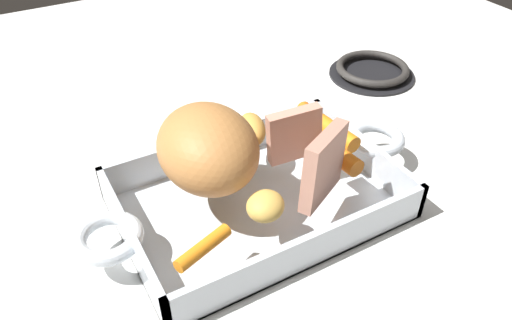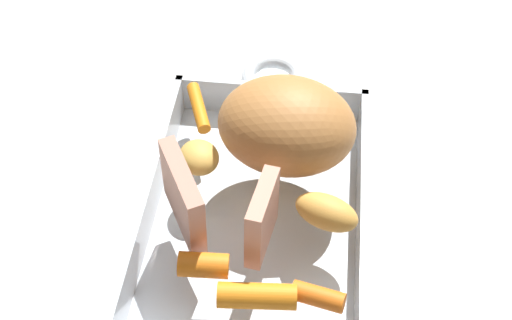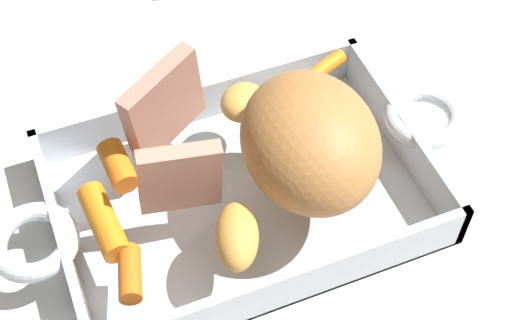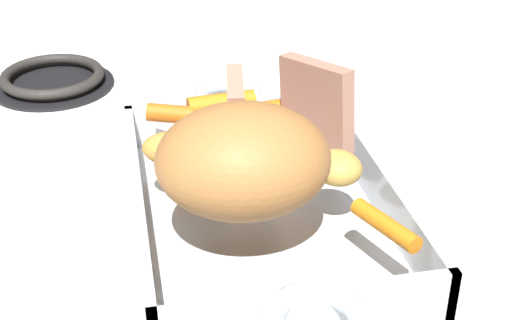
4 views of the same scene
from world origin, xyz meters
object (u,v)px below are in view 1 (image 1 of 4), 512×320
Objects in this scene: baby_carrot_short at (344,160)px; baby_carrot_center_left at (203,248)px; baby_carrot_southwest at (309,116)px; potato_halved at (252,129)px; stove_burner_rear at (372,71)px; roasting_dish at (258,196)px; pork_roast at (208,148)px; baby_carrot_northeast at (336,133)px; roast_slice_outer at (294,135)px; roast_slice_thin at (324,166)px; potato_corner at (265,206)px.

baby_carrot_center_left is at bearing -168.77° from baby_carrot_short.
potato_halved is at bearing 178.13° from baby_carrot_southwest.
baby_carrot_southwest is 0.27m from stove_burner_rear.
potato_halved is (0.03, 0.07, 0.05)m from roasting_dish.
roasting_dish is 3.17× the size of pork_roast.
baby_carrot_northeast is 0.45× the size of stove_burner_rear.
baby_carrot_southwest is (0.23, 0.15, 0.00)m from baby_carrot_center_left.
roast_slice_outer is 0.35m from stove_burner_rear.
baby_carrot_southwest reaches higher than stove_burner_rear.
roast_slice_thin is at bearing -135.19° from baby_carrot_northeast.
potato_corner is at bearing -113.17° from potato_halved.
roast_slice_thin is 0.53× the size of stove_burner_rear.
roast_slice_thin reaches higher than roast_slice_outer.
roast_slice_outer is at bearing 12.84° from roasting_dish.
baby_carrot_short is at bearing -48.80° from roast_slice_outer.
baby_carrot_center_left is 1.47× the size of baby_carrot_southwest.
baby_carrot_short is at bearing 26.69° from roast_slice_thin.
roasting_dish is 9.83× the size of baby_carrot_short.
baby_carrot_northeast is at bearing 2.53° from roast_slice_outer.
roasting_dish is at bearing -150.29° from stove_burner_rear.
stove_burner_rear is (0.35, 0.20, -0.01)m from roasting_dish.
roast_slice_thin is at bearing -0.22° from potato_corner.
roasting_dish is 6.56× the size of roast_slice_outer.
baby_carrot_southwest is 0.74× the size of potato_halved.
baby_carrot_southwest is at bearing 41.90° from potato_corner.
roast_slice_thin is 1.19× the size of baby_carrot_northeast.
baby_carrot_center_left is at bearing -148.86° from stove_burner_rear.
roast_slice_thin is 0.41m from stove_burner_rear.
baby_carrot_center_left is 0.45× the size of stove_burner_rear.
baby_carrot_short reaches higher than roasting_dish.
pork_roast is 2.04× the size of baby_carrot_northeast.
potato_halved is at bearing 97.22° from roast_slice_thin.
roasting_dish is at bearing 160.71° from baby_carrot_short.
pork_roast is at bearing -165.85° from baby_carrot_southwest.
roast_slice_outer is 0.09m from baby_carrot_southwest.
roast_slice_outer reaches higher than potato_halved.
potato_halved is (-0.10, 0.06, 0.00)m from baby_carrot_northeast.
potato_corner is (0.03, -0.09, -0.03)m from pork_roast.
pork_roast reaches higher than baby_carrot_southwest.
baby_carrot_short is 0.35m from stove_burner_rear.
roast_slice_outer reaches higher than baby_carrot_center_left.
baby_carrot_short is at bearing -136.74° from stove_burner_rear.
roasting_dish is 9.96× the size of potato_corner.
roast_slice_outer is 1.46× the size of baby_carrot_southwest.
roast_slice_outer reaches higher than baby_carrot_southwest.
baby_carrot_northeast is at bearing -3.16° from pork_roast.
potato_corner is at bearing -138.10° from baby_carrot_southwest.
baby_carrot_southwest is 0.09m from potato_halved.
baby_carrot_center_left is 1.51× the size of baby_carrot_short.
pork_roast is 3.10× the size of baby_carrot_short.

